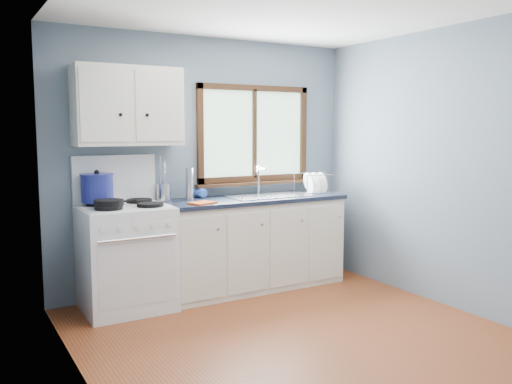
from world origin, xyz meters
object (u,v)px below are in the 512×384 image
skillet (109,203)px  thermos (189,184)px  gas_range (126,254)px  utensil_crock (164,192)px  base_cabinets (253,247)px  dish_rack (316,187)px  stockpot (97,188)px  sink (268,202)px

skillet → thermos: (0.85, 0.28, 0.09)m
gas_range → utensil_crock: (0.44, 0.21, 0.51)m
gas_range → base_cabinets: gas_range is taller
gas_range → utensil_crock: size_ratio=3.20×
dish_rack → gas_range: bearing=-171.7°
skillet → utensil_crock: bearing=19.4°
gas_range → stockpot: bearing=144.1°
sink → thermos: thermos is taller
gas_range → skillet: 0.54m
sink → thermos: size_ratio=2.71×
sink → thermos: bearing=171.2°
base_cabinets → utensil_crock: 1.07m
dish_rack → stockpot: bearing=-175.4°
utensil_crock → base_cabinets: bearing=-12.6°
skillet → base_cabinets: bearing=-4.2°
gas_range → base_cabinets: bearing=0.8°
skillet → utensil_crock: utensil_crock is taller
base_cabinets → utensil_crock: bearing=167.4°
dish_rack → base_cabinets: bearing=-171.2°
utensil_crock → stockpot: bearing=-174.0°
sink → skillet: size_ratio=2.16×
sink → stockpot: stockpot is taller
skillet → thermos: bearing=8.1°
utensil_crock → dish_rack: utensil_crock is taller
base_cabinets → utensil_crock: utensil_crock is taller
utensil_crock → dish_rack: (1.66, -0.17, -0.03)m
stockpot → skillet: bearing=-84.5°
base_cabinets → skillet: skillet is taller
skillet → stockpot: bearing=85.2°
utensil_crock → gas_range: bearing=-154.5°
gas_range → utensil_crock: bearing=25.5°
sink → utensil_crock: (-1.04, 0.19, 0.15)m
skillet → thermos: size_ratio=1.26×
thermos → dish_rack: bearing=-4.0°
sink → stockpot: 1.70m
gas_range → base_cabinets: 1.31m
skillet → utensil_crock: (0.61, 0.35, 0.02)m
dish_rack → skillet: bearing=-168.3°
gas_range → base_cabinets: size_ratio=0.74×
gas_range → dish_rack: bearing=1.2°
stockpot → thermos: size_ratio=1.23×
base_cabinets → utensil_crock: size_ratio=4.35×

